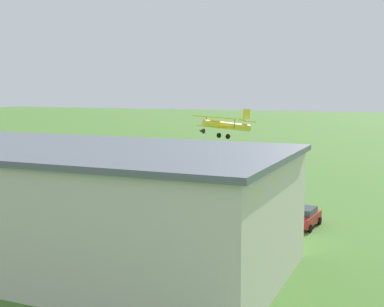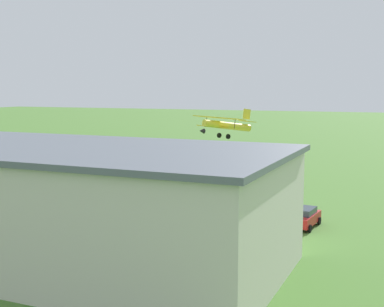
# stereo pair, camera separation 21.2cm
# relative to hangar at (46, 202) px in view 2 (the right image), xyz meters

# --- Properties ---
(ground_plane) EXTENTS (400.00, 400.00, 0.00)m
(ground_plane) POSITION_rel_hangar_xyz_m (1.29, -33.16, -3.85)
(ground_plane) COLOR #47752D
(hangar) EXTENTS (32.59, 15.01, 7.69)m
(hangar) POSITION_rel_hangar_xyz_m (0.00, 0.00, 0.00)
(hangar) COLOR beige
(hangar) RESTS_ON ground_plane
(biplane) EXTENTS (8.90, 8.23, 3.69)m
(biplane) POSITION_rel_hangar_xyz_m (-0.87, -34.54, 2.97)
(biplane) COLOR yellow
(car_red) EXTENTS (2.37, 4.30, 1.62)m
(car_red) POSITION_rel_hangar_xyz_m (-14.64, -14.47, -3.01)
(car_red) COLOR red
(car_red) RESTS_ON ground_plane
(person_beside_truck) EXTENTS (0.42, 0.42, 1.76)m
(person_beside_truck) POSITION_rel_hangar_xyz_m (-9.45, -15.27, -2.97)
(person_beside_truck) COLOR #33723F
(person_beside_truck) RESTS_ON ground_plane
(person_at_fence_line) EXTENTS (0.53, 0.53, 1.55)m
(person_at_fence_line) POSITION_rel_hangar_xyz_m (15.27, -16.61, -3.09)
(person_at_fence_line) COLOR navy
(person_at_fence_line) RESTS_ON ground_plane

